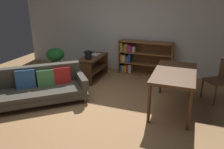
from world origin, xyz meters
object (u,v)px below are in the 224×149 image
object	(u,v)px
fabric_couch	(37,86)
bookshelf	(141,58)
desk_speaker	(88,55)
dining_chair_near	(221,79)
dining_table	(175,76)
potted_floor_plant	(56,59)
media_console	(93,68)
open_laptop	(93,54)

from	to	relation	value
fabric_couch	bookshelf	xyz separation A→B (m)	(1.67, 2.48, 0.15)
desk_speaker	dining_chair_near	bearing A→B (deg)	-0.31
fabric_couch	dining_table	bearing A→B (deg)	13.13
fabric_couch	desk_speaker	world-z (taller)	desk_speaker
potted_floor_plant	bookshelf	bearing A→B (deg)	27.29
media_console	open_laptop	bearing A→B (deg)	111.03
open_laptop	bookshelf	distance (m)	1.38
open_laptop	dining_table	world-z (taller)	dining_table
desk_speaker	bookshelf	bearing A→B (deg)	43.63
media_console	open_laptop	world-z (taller)	open_laptop
dining_table	dining_chair_near	bearing A→B (deg)	39.49
open_laptop	dining_chair_near	size ratio (longest dim) A/B	0.50
open_laptop	dining_chair_near	xyz separation A→B (m)	(3.21, -0.49, -0.13)
dining_chair_near	bookshelf	bearing A→B (deg)	150.91
desk_speaker	fabric_couch	bearing A→B (deg)	-110.68
media_console	potted_floor_plant	size ratio (longest dim) A/B	1.38
dining_table	bookshelf	bearing A→B (deg)	120.39
potted_floor_plant	dining_table	distance (m)	3.30
media_console	bookshelf	bearing A→B (deg)	36.23
media_console	dining_table	xyz separation A→B (m)	(2.23, -1.00, 0.40)
dining_table	potted_floor_plant	bearing A→B (deg)	166.91
desk_speaker	bookshelf	xyz separation A→B (m)	(1.14, 1.08, -0.24)
fabric_couch	desk_speaker	xyz separation A→B (m)	(0.53, 1.40, 0.39)
bookshelf	desk_speaker	bearing A→B (deg)	-136.37
media_console	desk_speaker	world-z (taller)	desk_speaker
media_console	dining_table	distance (m)	2.47
open_laptop	bookshelf	bearing A→B (deg)	26.21
media_console	bookshelf	world-z (taller)	bookshelf
desk_speaker	open_laptop	bearing A→B (deg)	101.35
fabric_couch	media_console	xyz separation A→B (m)	(0.52, 1.65, -0.03)
open_laptop	potted_floor_plant	xyz separation A→B (m)	(-0.89, -0.49, -0.11)
desk_speaker	potted_floor_plant	distance (m)	1.01
media_console	fabric_couch	bearing A→B (deg)	-107.58
potted_floor_plant	media_console	bearing A→B (deg)	14.75
fabric_couch	dining_table	size ratio (longest dim) A/B	1.44
open_laptop	dining_table	xyz separation A→B (m)	(2.31, -1.24, 0.07)
dining_table	bookshelf	world-z (taller)	bookshelf
desk_speaker	dining_table	bearing A→B (deg)	-18.87
potted_floor_plant	dining_chair_near	xyz separation A→B (m)	(4.11, -0.00, -0.02)
dining_chair_near	desk_speaker	bearing A→B (deg)	179.69
media_console	bookshelf	size ratio (longest dim) A/B	0.74
media_console	open_laptop	size ratio (longest dim) A/B	2.57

